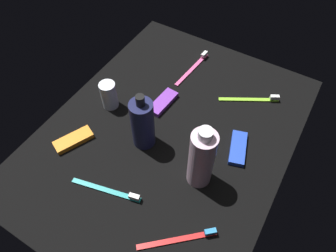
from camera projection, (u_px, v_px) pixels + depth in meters
ground_plane at (168, 134)px, 86.41cm from camera, size 84.00×64.00×1.20cm
lotion_bottle at (143, 124)px, 78.02cm from camera, size 5.98×5.98×17.90cm
bodywash_bottle at (201, 159)px, 70.23cm from camera, size 6.00×6.00×19.82cm
deodorant_stick at (109, 95)px, 88.56cm from camera, size 4.62×4.62×8.59cm
toothbrush_lime at (253, 99)px, 92.67cm from camera, size 9.96×16.23×2.10cm
toothbrush_teal at (110, 191)px, 74.69cm from camera, size 5.27×17.80×2.10cm
toothbrush_pink at (194, 67)px, 101.22cm from camera, size 18.03×2.83×2.10cm
toothbrush_red at (182, 238)px, 67.87cm from camera, size 12.82×14.28×2.10cm
snack_bar_blue at (238, 148)px, 81.92cm from camera, size 11.12×6.90×1.50cm
snack_bar_orange at (74, 140)px, 83.54cm from camera, size 11.12×7.99×1.50cm
snack_bar_purple at (163, 102)px, 91.70cm from camera, size 10.70×4.86×1.50cm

